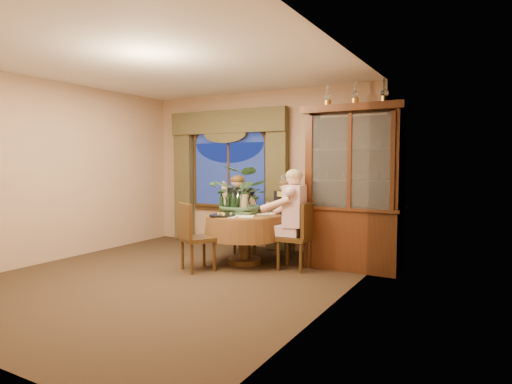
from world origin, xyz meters
The scene contains 35 objects.
floor centered at (0.00, 0.00, 0.00)m, with size 5.00×5.00×0.00m, color black.
wall_back centered at (0.00, 2.50, 1.40)m, with size 4.50×4.50×0.00m, color #A58063.
wall_right centered at (2.25, 0.00, 1.40)m, with size 5.00×5.00×0.00m, color #A58063.
ceiling centered at (0.00, 0.00, 2.80)m, with size 5.00×5.00×0.00m, color white.
window centered at (-0.60, 2.43, 1.30)m, with size 1.62×0.10×1.32m, color navy, non-canonical shape.
arched_transom centered at (-0.60, 2.43, 2.08)m, with size 1.60×0.06×0.44m, color navy, non-canonical shape.
drapery_left centered at (-1.63, 2.38, 1.18)m, with size 0.38×0.14×2.32m, color #413B20.
drapery_right centered at (0.43, 2.38, 1.18)m, with size 0.38×0.14×2.32m, color #413B20.
swag_valance centered at (-0.60, 2.35, 2.28)m, with size 2.45×0.16×0.42m, color #413B20, non-canonical shape.
dining_table centered at (0.45, 1.25, 0.38)m, with size 1.23×1.23×0.75m, color maroon.
china_cabinet centered at (1.98, 1.75, 1.17)m, with size 1.44×0.57×2.34m, color #371A0D.
oil_lamp_left centered at (1.57, 1.75, 2.51)m, with size 0.11×0.11×0.34m, color #A5722D, non-canonical shape.
oil_lamp_center centered at (1.98, 1.75, 2.51)m, with size 0.11×0.11×0.34m, color #A5722D, non-canonical shape.
oil_lamp_right centered at (2.38, 1.75, 2.51)m, with size 0.11×0.11×0.34m, color #A5722D, non-canonical shape.
chair_right centered at (1.25, 1.30, 0.48)m, with size 0.42×0.42×0.96m, color black.
chair_back_right centered at (0.87, 2.02, 0.48)m, with size 0.42×0.42×0.96m, color black.
chair_back centered at (0.02, 1.96, 0.48)m, with size 0.42×0.42×0.96m, color black.
chair_front_left centered at (0.08, 0.58, 0.48)m, with size 0.42×0.42×0.96m, color black.
person_pink centered at (1.24, 1.35, 0.72)m, with size 0.52×0.48×1.45m, color beige, non-canonical shape.
person_back centered at (-0.06, 1.86, 0.67)m, with size 0.48×0.44×1.33m, color black, non-canonical shape.
person_scarf centered at (0.84, 1.91, 0.64)m, with size 0.46×0.42×1.29m, color black, non-canonical shape.
stoneware_vase centered at (0.38, 1.36, 0.90)m, with size 0.16×0.16×0.29m, color tan, non-canonical shape.
centerpiece_plant centered at (0.33, 1.39, 1.37)m, with size 0.97×1.08×0.84m, color #385C39.
olive_bowl centered at (0.51, 1.23, 0.77)m, with size 0.16×0.16×0.05m, color #4B572F.
cheese_platter centered at (0.27, 0.92, 0.76)m, with size 0.39×0.39×0.02m, color black.
wine_bottle_0 centered at (0.28, 1.21, 0.92)m, with size 0.07×0.07×0.33m, color black.
wine_bottle_1 centered at (0.24, 1.41, 0.92)m, with size 0.07×0.07×0.33m, color black.
wine_bottle_2 centered at (0.08, 1.17, 0.92)m, with size 0.07×0.07×0.33m, color black.
wine_bottle_3 centered at (0.18, 1.21, 0.92)m, with size 0.07×0.07×0.33m, color black.
tasting_paper_0 centered at (0.59, 1.07, 0.75)m, with size 0.21×0.30×0.00m, color white.
tasting_paper_1 centered at (0.69, 1.46, 0.75)m, with size 0.21×0.30×0.00m, color white.
tasting_paper_2 centered at (0.39, 0.96, 0.75)m, with size 0.21×0.30×0.00m, color white.
wine_glass_person_pink centered at (0.85, 1.30, 0.84)m, with size 0.07×0.07×0.18m, color silver, non-canonical shape.
wine_glass_person_back centered at (0.19, 1.56, 0.84)m, with size 0.07×0.07×0.18m, color silver, non-canonical shape.
wine_glass_person_scarf centered at (0.65, 1.60, 0.84)m, with size 0.07×0.07×0.18m, color silver, non-canonical shape.
Camera 1 is at (3.77, -4.25, 1.54)m, focal length 30.00 mm.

